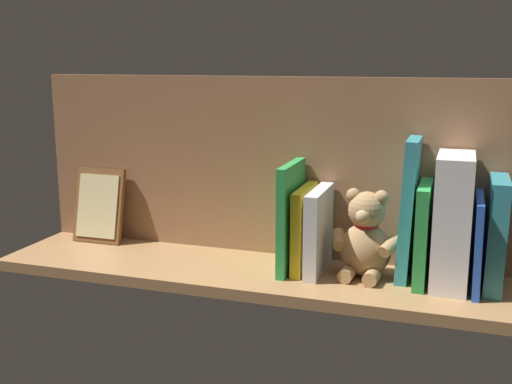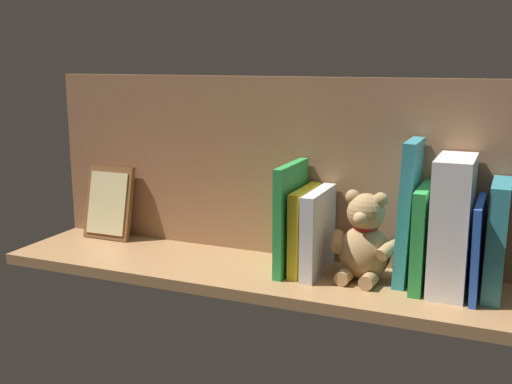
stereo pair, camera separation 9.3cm
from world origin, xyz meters
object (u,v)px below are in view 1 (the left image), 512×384
at_px(book_0, 496,234).
at_px(picture_frame_leaning, 99,205).
at_px(dictionary_thick_white, 452,221).
at_px(teddy_bear, 365,238).

height_order(book_0, picture_frame_leaning, book_0).
distance_m(dictionary_thick_white, picture_frame_leaning, 0.77).
xyz_separation_m(book_0, picture_frame_leaning, (0.84, -0.04, -0.02)).
distance_m(teddy_bear, picture_frame_leaning, 0.61).
relative_size(teddy_bear, picture_frame_leaning, 1.01).
bearing_deg(book_0, picture_frame_leaning, -2.56).
bearing_deg(picture_frame_leaning, dictionary_thick_white, 176.68).
bearing_deg(book_0, teddy_bear, 2.35).
bearing_deg(book_0, dictionary_thick_white, 5.21).
xyz_separation_m(teddy_bear, picture_frame_leaning, (0.61, -0.05, 0.01)).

